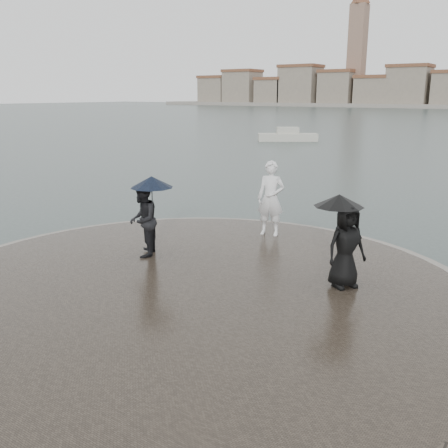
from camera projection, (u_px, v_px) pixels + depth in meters
The scene contains 6 objects.
ground at pixel (54, 375), 7.93m from camera, with size 400.00×400.00×0.00m, color #2B3835.
kerb_ring at pixel (190, 295), 10.68m from camera, with size 12.50×12.50×0.32m, color gray.
quay_tip at pixel (190, 294), 10.68m from camera, with size 11.90×11.90×0.36m, color #2D261E.
statue at pixel (271, 198), 14.25m from camera, with size 0.78×0.51×2.15m, color white.
visitor_left at pixel (145, 212), 12.34m from camera, with size 1.32×1.20×2.04m.
visitor_right at pixel (344, 235), 10.40m from camera, with size 1.26×1.14×1.95m.
Camera 1 is at (6.23, -4.29, 4.34)m, focal length 40.00 mm.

